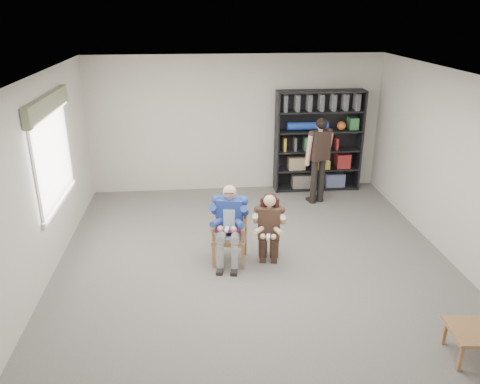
{
  "coord_description": "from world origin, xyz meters",
  "views": [
    {
      "loc": [
        -0.84,
        -5.92,
        3.66
      ],
      "look_at": [
        -0.2,
        0.6,
        1.05
      ],
      "focal_mm": 35.0,
      "sensor_mm": 36.0,
      "label": 1
    }
  ],
  "objects_px": {
    "standing_man": "(319,161)",
    "seated_man": "(230,224)",
    "bookshelf": "(318,141)",
    "side_table": "(472,343)",
    "kneeling_woman": "(269,230)",
    "armchair": "(230,233)"
  },
  "relations": [
    {
      "from": "armchair",
      "to": "kneeling_woman",
      "type": "bearing_deg",
      "value": -0.67
    },
    {
      "from": "seated_man",
      "to": "side_table",
      "type": "distance_m",
      "value": 3.49
    },
    {
      "from": "standing_man",
      "to": "seated_man",
      "type": "bearing_deg",
      "value": -152.58
    },
    {
      "from": "bookshelf",
      "to": "side_table",
      "type": "distance_m",
      "value": 5.37
    },
    {
      "from": "kneeling_woman",
      "to": "bookshelf",
      "type": "relative_size",
      "value": 0.54
    },
    {
      "from": "standing_man",
      "to": "side_table",
      "type": "relative_size",
      "value": 3.25
    },
    {
      "from": "seated_man",
      "to": "kneeling_woman",
      "type": "height_order",
      "value": "seated_man"
    },
    {
      "from": "armchair",
      "to": "seated_man",
      "type": "relative_size",
      "value": 0.77
    },
    {
      "from": "seated_man",
      "to": "bookshelf",
      "type": "distance_m",
      "value": 3.6
    },
    {
      "from": "armchair",
      "to": "bookshelf",
      "type": "distance_m",
      "value": 3.62
    },
    {
      "from": "seated_man",
      "to": "side_table",
      "type": "height_order",
      "value": "seated_man"
    },
    {
      "from": "armchair",
      "to": "bookshelf",
      "type": "xyz_separation_m",
      "value": [
        2.08,
        2.9,
        0.57
      ]
    },
    {
      "from": "kneeling_woman",
      "to": "standing_man",
      "type": "bearing_deg",
      "value": 70.86
    },
    {
      "from": "kneeling_woman",
      "to": "side_table",
      "type": "relative_size",
      "value": 2.16
    },
    {
      "from": "seated_man",
      "to": "side_table",
      "type": "xyz_separation_m",
      "value": [
        2.51,
        -2.38,
        -0.44
      ]
    },
    {
      "from": "seated_man",
      "to": "bookshelf",
      "type": "height_order",
      "value": "bookshelf"
    },
    {
      "from": "armchair",
      "to": "side_table",
      "type": "relative_size",
      "value": 1.81
    },
    {
      "from": "armchair",
      "to": "bookshelf",
      "type": "height_order",
      "value": "bookshelf"
    },
    {
      "from": "standing_man",
      "to": "side_table",
      "type": "distance_m",
      "value": 4.63
    },
    {
      "from": "seated_man",
      "to": "standing_man",
      "type": "distance_m",
      "value": 2.9
    },
    {
      "from": "seated_man",
      "to": "kneeling_woman",
      "type": "xyz_separation_m",
      "value": [
        0.58,
        -0.12,
        -0.05
      ]
    },
    {
      "from": "armchair",
      "to": "kneeling_woman",
      "type": "relative_size",
      "value": 0.84
    }
  ]
}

